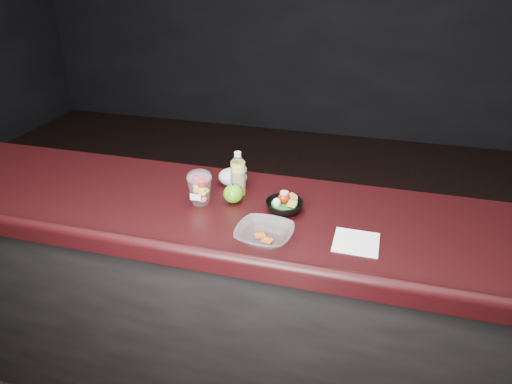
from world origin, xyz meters
TOP-DOWN VIEW (x-y plane):
  - room_shell at (0.00, 0.00)m, footprint 8.00×8.00m
  - counter at (0.00, 0.30)m, footprint 4.06×0.71m
  - lemonade_bottle at (0.03, 0.43)m, footprint 0.06×0.06m
  - fruit_cup at (-0.10, 0.31)m, footprint 0.10×0.10m
  - green_apple at (0.03, 0.35)m, footprint 0.08×0.08m
  - plastic_bag at (-0.02, 0.51)m, footprint 0.13×0.11m
  - snack_bowl at (0.25, 0.33)m, footprint 0.19×0.19m
  - takeout_bowl at (0.22, 0.11)m, footprint 0.22×0.22m
  - paper_napkin at (0.55, 0.18)m, footprint 0.16×0.16m

SIDE VIEW (x-z plane):
  - counter at x=0.00m, z-range 0.00..1.02m
  - paper_napkin at x=0.55m, z-range 1.02..1.02m
  - takeout_bowl at x=0.22m, z-range 1.02..1.07m
  - snack_bowl at x=0.25m, z-range 1.01..1.09m
  - green_apple at x=0.03m, z-range 1.02..1.10m
  - plastic_bag at x=-0.02m, z-range 1.01..1.11m
  - fruit_cup at x=-0.10m, z-range 1.02..1.17m
  - lemonade_bottle at x=0.03m, z-range 1.00..1.20m
  - room_shell at x=0.00m, z-range -2.17..5.83m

